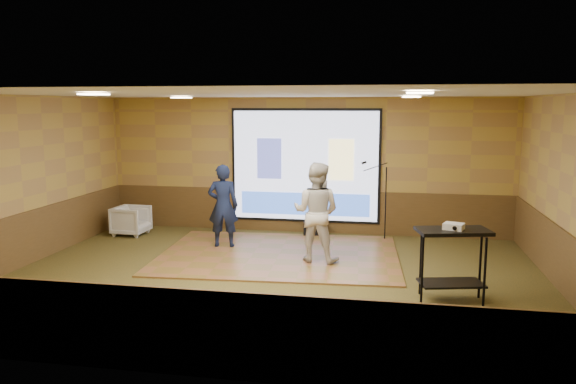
% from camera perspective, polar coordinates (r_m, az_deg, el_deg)
% --- Properties ---
extents(ground, '(9.00, 9.00, 0.00)m').
position_cam_1_polar(ground, '(9.38, -1.56, -8.70)').
color(ground, '#303A1A').
rests_on(ground, ground).
extents(room_shell, '(9.04, 7.04, 3.02)m').
position_cam_1_polar(room_shell, '(8.98, -1.62, 4.17)').
color(room_shell, '#A27C43').
rests_on(room_shell, ground).
extents(wainscot_back, '(9.00, 0.04, 0.95)m').
position_cam_1_polar(wainscot_back, '(12.59, 1.74, -1.95)').
color(wainscot_back, '#513A1B').
rests_on(wainscot_back, ground).
extents(wainscot_front, '(9.00, 0.04, 0.95)m').
position_cam_1_polar(wainscot_front, '(6.06, -8.69, -14.03)').
color(wainscot_front, '#513A1B').
rests_on(wainscot_front, ground).
extents(wainscot_left, '(0.04, 7.00, 0.95)m').
position_cam_1_polar(wainscot_left, '(11.06, -24.97, -4.27)').
color(wainscot_left, '#513A1B').
rests_on(wainscot_left, ground).
extents(wainscot_right, '(0.04, 7.00, 0.95)m').
position_cam_1_polar(wainscot_right, '(9.42, 26.34, -6.54)').
color(wainscot_right, '#513A1B').
rests_on(wainscot_right, ground).
extents(projector_screen, '(3.32, 0.06, 2.52)m').
position_cam_1_polar(projector_screen, '(12.40, 1.73, 2.56)').
color(projector_screen, black).
rests_on(projector_screen, room_shell).
extents(downlight_nw, '(0.32, 0.32, 0.02)m').
position_cam_1_polar(downlight_nw, '(11.31, -10.78, 9.40)').
color(downlight_nw, '#FFE5BF').
rests_on(downlight_nw, room_shell).
extents(downlight_ne, '(0.32, 0.32, 0.02)m').
position_cam_1_polar(downlight_ne, '(10.55, 12.42, 9.41)').
color(downlight_ne, '#FFE5BF').
rests_on(downlight_ne, room_shell).
extents(downlight_sw, '(0.32, 0.32, 0.02)m').
position_cam_1_polar(downlight_sw, '(8.32, -19.13, 9.37)').
color(downlight_sw, '#FFE5BF').
rests_on(downlight_sw, room_shell).
extents(downlight_se, '(0.32, 0.32, 0.02)m').
position_cam_1_polar(downlight_se, '(7.26, 13.23, 9.78)').
color(downlight_se, '#FFE5BF').
rests_on(downlight_se, room_shell).
extents(dance_floor, '(4.66, 3.66, 0.03)m').
position_cam_1_polar(dance_floor, '(10.72, -0.89, -6.36)').
color(dance_floor, brown).
rests_on(dance_floor, ground).
extents(player_left, '(0.65, 0.48, 1.65)m').
position_cam_1_polar(player_left, '(11.18, -6.61, -1.38)').
color(player_left, '#131C3C').
rests_on(player_left, dance_floor).
extents(player_right, '(0.98, 0.82, 1.79)m').
position_cam_1_polar(player_right, '(10.06, 2.88, -2.05)').
color(player_right, beige).
rests_on(player_right, dance_floor).
extents(av_table, '(1.01, 0.53, 1.07)m').
position_cam_1_polar(av_table, '(8.44, 16.37, -5.64)').
color(av_table, black).
rests_on(av_table, ground).
extents(projector, '(0.33, 0.30, 0.09)m').
position_cam_1_polar(projector, '(8.35, 16.48, -3.36)').
color(projector, silver).
rests_on(projector, av_table).
extents(mic_stand, '(0.66, 0.27, 1.68)m').
position_cam_1_polar(mic_stand, '(11.98, 9.58, -2.52)').
color(mic_stand, black).
rests_on(mic_stand, ground).
extents(banquet_chair, '(0.73, 0.71, 0.64)m').
position_cam_1_polar(banquet_chair, '(12.79, -15.64, -2.80)').
color(banquet_chair, gray).
rests_on(banquet_chair, ground).
extents(duffel_bag, '(0.52, 0.39, 0.30)m').
position_cam_1_polar(duffel_bag, '(12.31, 2.72, -3.74)').
color(duffel_bag, black).
rests_on(duffel_bag, ground).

